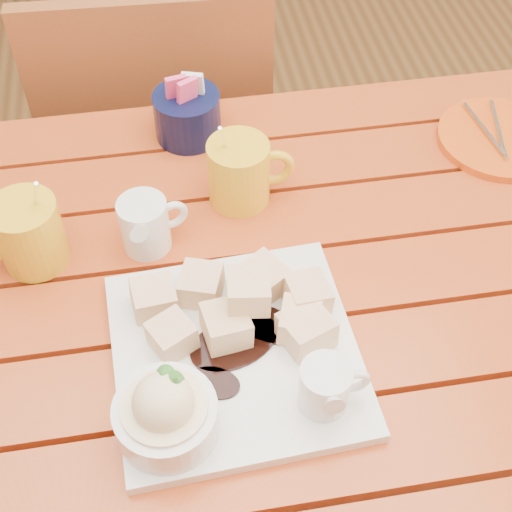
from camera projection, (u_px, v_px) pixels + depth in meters
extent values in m
plane|color=brown|center=(242.00, 511.00, 1.48)|extent=(5.00, 5.00, 0.00)
cube|color=#993813|center=(263.00, 465.00, 0.77)|extent=(1.20, 0.11, 0.03)
cube|color=#993813|center=(247.00, 375.00, 0.85)|extent=(1.20, 0.11, 0.03)
cube|color=#993813|center=(233.00, 299.00, 0.92)|extent=(1.20, 0.11, 0.03)
cube|color=#993813|center=(222.00, 234.00, 0.99)|extent=(1.20, 0.11, 0.03)
cube|color=#993813|center=(212.00, 178.00, 1.06)|extent=(1.20, 0.11, 0.03)
cube|color=#993813|center=(203.00, 129.00, 1.14)|extent=(1.20, 0.11, 0.03)
cube|color=#993813|center=(203.00, 148.00, 1.19)|extent=(1.12, 0.04, 0.08)
cylinder|color=#993813|center=(474.00, 240.00, 1.49)|extent=(0.06, 0.06, 0.72)
cube|color=white|center=(236.00, 354.00, 0.84)|extent=(0.30, 0.30, 0.02)
cube|color=#E39345|center=(248.00, 291.00, 0.82)|extent=(0.06, 0.06, 0.04)
cube|color=#E39345|center=(299.00, 321.00, 0.83)|extent=(0.06, 0.06, 0.04)
cube|color=#E39345|center=(306.00, 330.00, 0.83)|extent=(0.07, 0.07, 0.04)
cube|color=#E39345|center=(226.00, 325.00, 0.83)|extent=(0.06, 0.06, 0.04)
cube|color=#E39345|center=(172.00, 336.00, 0.82)|extent=(0.07, 0.07, 0.04)
cube|color=#E39345|center=(307.00, 295.00, 0.86)|extent=(0.06, 0.06, 0.04)
cube|color=#E39345|center=(261.00, 280.00, 0.87)|extent=(0.07, 0.07, 0.04)
cube|color=#E39345|center=(153.00, 298.00, 0.86)|extent=(0.06, 0.06, 0.04)
cube|color=#E39345|center=(201.00, 285.00, 0.87)|extent=(0.06, 0.06, 0.04)
cylinder|color=white|center=(166.00, 418.00, 0.75)|extent=(0.11, 0.11, 0.04)
cylinder|color=#FDE7B9|center=(165.00, 412.00, 0.74)|extent=(0.09, 0.09, 0.03)
sphere|color=#FDE7B9|center=(163.00, 402.00, 0.73)|extent=(0.06, 0.06, 0.06)
cone|color=#35822A|center=(175.00, 380.00, 0.71)|extent=(0.04, 0.04, 0.03)
cone|color=#35822A|center=(163.00, 374.00, 0.72)|extent=(0.03, 0.03, 0.03)
cylinder|color=white|center=(325.00, 386.00, 0.77)|extent=(0.06, 0.06, 0.06)
cylinder|color=black|center=(326.00, 374.00, 0.75)|extent=(0.04, 0.04, 0.01)
cone|color=white|center=(332.00, 399.00, 0.73)|extent=(0.02, 0.02, 0.03)
torus|color=white|center=(354.00, 381.00, 0.77)|extent=(0.04, 0.01, 0.04)
cylinder|color=gold|center=(30.00, 234.00, 0.91)|extent=(0.09, 0.09, 0.10)
cylinder|color=black|center=(22.00, 211.00, 0.88)|extent=(0.07, 0.07, 0.01)
cylinder|color=silver|center=(35.00, 208.00, 0.89)|extent=(0.04, 0.05, 0.13)
cylinder|color=gold|center=(239.00, 173.00, 0.98)|extent=(0.09, 0.09, 0.10)
cylinder|color=black|center=(238.00, 150.00, 0.95)|extent=(0.07, 0.07, 0.01)
torus|color=gold|center=(274.00, 168.00, 0.99)|extent=(0.06, 0.02, 0.06)
cylinder|color=silver|center=(227.00, 151.00, 0.96)|extent=(0.03, 0.06, 0.12)
cylinder|color=white|center=(144.00, 225.00, 0.93)|extent=(0.06, 0.06, 0.08)
cylinder|color=white|center=(141.00, 206.00, 0.90)|extent=(0.05, 0.05, 0.01)
cone|color=white|center=(144.00, 229.00, 0.89)|extent=(0.03, 0.03, 0.03)
torus|color=white|center=(174.00, 220.00, 0.93)|extent=(0.05, 0.02, 0.04)
cylinder|color=#0B1133|center=(187.00, 116.00, 1.08)|extent=(0.10, 0.10, 0.07)
cube|color=#FC447C|center=(176.00, 90.00, 1.04)|extent=(0.03, 0.02, 0.05)
cube|color=white|center=(193.00, 86.00, 1.04)|extent=(0.03, 0.02, 0.05)
cube|color=#FC447C|center=(187.00, 93.00, 1.03)|extent=(0.03, 0.03, 0.05)
cylinder|color=#DB5013|center=(499.00, 138.00, 1.09)|extent=(0.19, 0.19, 0.01)
cylinder|color=silver|center=(485.00, 130.00, 1.09)|extent=(0.02, 0.14, 0.01)
cylinder|color=silver|center=(498.00, 129.00, 1.09)|extent=(0.04, 0.13, 0.01)
cube|color=brown|center=(164.00, 144.00, 1.57)|extent=(0.44, 0.44, 0.03)
cylinder|color=brown|center=(238.00, 159.00, 1.87)|extent=(0.04, 0.04, 0.42)
cylinder|color=brown|center=(100.00, 170.00, 1.84)|extent=(0.04, 0.04, 0.42)
cylinder|color=brown|center=(255.00, 263.00, 1.64)|extent=(0.04, 0.04, 0.42)
cylinder|color=brown|center=(97.00, 278.00, 1.61)|extent=(0.04, 0.04, 0.42)
cube|color=brown|center=(155.00, 113.00, 1.27)|extent=(0.42, 0.05, 0.44)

